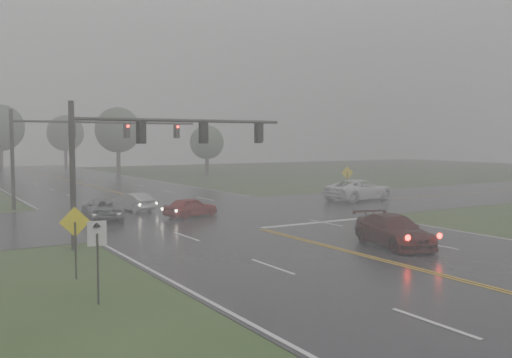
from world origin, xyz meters
TOP-DOWN VIEW (x-y plane):
  - ground at (0.00, 0.00)m, footprint 180.00×180.00m
  - main_road at (0.00, 20.00)m, footprint 18.00×160.00m
  - cross_street at (0.00, 22.00)m, footprint 120.00×14.00m
  - stop_bar at (4.50, 14.40)m, footprint 8.50×0.50m
  - sedan_maroon at (2.64, 6.64)m, footprint 3.13×5.31m
  - sedan_red at (-1.19, 20.61)m, footprint 3.96×2.45m
  - sedan_silver at (-3.30, 25.57)m, footprint 2.29×3.99m
  - car_grey at (-6.34, 22.53)m, footprint 2.85×4.92m
  - pickup_white at (14.74, 22.62)m, footprint 6.41×3.56m
  - signal_gantry_near at (-6.86, 13.61)m, footprint 11.06×0.29m
  - signal_gantry_far at (-5.76, 30.80)m, footprint 14.09×0.36m
  - sign_diamond_west at (-11.50, 8.03)m, footprint 1.08×0.12m
  - sign_arrow_white at (-11.70, 4.54)m, footprint 0.56×0.12m
  - sign_diamond_east at (14.89, 24.30)m, footprint 1.12×0.25m
  - tree_ne_a at (9.27, 67.68)m, footprint 6.50×6.50m
  - tree_n_mid at (-4.95, 77.79)m, footprint 6.84×6.84m
  - tree_e_near at (18.66, 58.14)m, footprint 4.68×4.68m
  - tree_n_far at (6.76, 88.69)m, footprint 6.21×6.21m

SIDE VIEW (x-z plane):
  - ground at x=0.00m, z-range 0.00..0.00m
  - main_road at x=0.00m, z-range -0.01..0.01m
  - cross_street at x=0.00m, z-range -0.01..0.01m
  - stop_bar at x=4.50m, z-range 0.00..0.00m
  - sedan_maroon at x=2.64m, z-range -0.72..0.72m
  - sedan_red at x=-1.19m, z-range -0.63..0.63m
  - sedan_silver at x=-3.30m, z-range -0.62..0.62m
  - car_grey at x=-6.34m, z-range -0.64..0.64m
  - pickup_white at x=14.74m, z-range -0.85..0.85m
  - sign_diamond_west at x=-11.50m, z-range 0.45..3.04m
  - sign_arrow_white at x=-11.70m, z-range 0.50..3.03m
  - sign_diamond_east at x=14.89m, z-range 0.48..3.21m
  - tree_e_near at x=18.66m, z-range 1.07..7.95m
  - signal_gantry_near at x=-6.86m, z-range 1.32..7.99m
  - signal_gantry_far at x=-5.76m, z-range 1.48..8.56m
  - tree_n_far at x=6.76m, z-range 1.44..10.55m
  - tree_ne_a at x=9.27m, z-range 1.50..11.04m
  - tree_n_mid at x=-4.95m, z-range 1.58..11.62m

